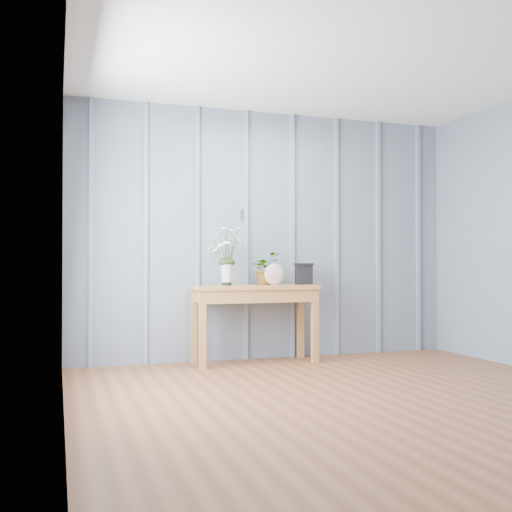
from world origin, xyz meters
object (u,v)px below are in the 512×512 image
object	(u,v)px
daisy_vase	(227,248)
sideboard	(254,297)
felt_disc_vessel	(274,274)
carved_box	(304,274)

from	to	relation	value
daisy_vase	sideboard	bearing A→B (deg)	7.35
felt_disc_vessel	sideboard	bearing A→B (deg)	165.00
daisy_vase	felt_disc_vessel	bearing A→B (deg)	-0.16
daisy_vase	carved_box	distance (m)	0.85
daisy_vase	carved_box	bearing A→B (deg)	3.40
carved_box	sideboard	bearing A→B (deg)	-178.79
sideboard	carved_box	distance (m)	0.57
sideboard	daisy_vase	bearing A→B (deg)	-172.65
daisy_vase	felt_disc_vessel	size ratio (longest dim) A/B	2.74
sideboard	carved_box	world-z (taller)	carved_box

